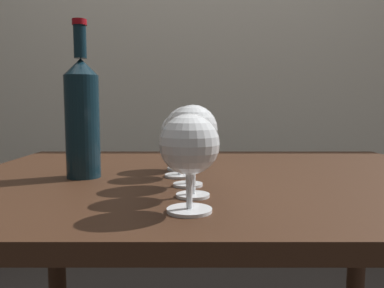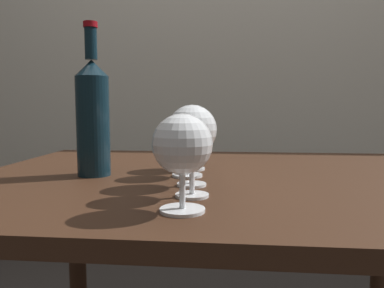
# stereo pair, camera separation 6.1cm
# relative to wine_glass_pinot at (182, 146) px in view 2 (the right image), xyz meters

# --- Properties ---
(back_wall) EXTENTS (5.00, 0.08, 2.60)m
(back_wall) POSITION_rel_wine_glass_pinot_xyz_m (0.05, 1.48, 0.48)
(back_wall) COLOR beige
(back_wall) RESTS_ON ground_plane
(dining_table) EXTENTS (1.10, 0.82, 0.72)m
(dining_table) POSITION_rel_wine_glass_pinot_xyz_m (0.05, 0.29, -0.20)
(dining_table) COLOR #382114
(dining_table) RESTS_ON ground_plane
(wine_glass_pinot) EXTENTS (0.09, 0.09, 0.14)m
(wine_glass_pinot) POSITION_rel_wine_glass_pinot_xyz_m (0.00, 0.00, 0.00)
(wine_glass_pinot) COLOR white
(wine_glass_pinot) RESTS_ON dining_table
(wine_glass_white) EXTENTS (0.08, 0.08, 0.15)m
(wine_glass_white) POSITION_rel_wine_glass_pinot_xyz_m (0.01, 0.09, 0.01)
(wine_glass_white) COLOR white
(wine_glass_white) RESTS_ON dining_table
(wine_glass_cabernet) EXTENTS (0.09, 0.09, 0.15)m
(wine_glass_cabernet) POSITION_rel_wine_glass_pinot_xyz_m (-0.00, 0.17, 0.01)
(wine_glass_cabernet) COLOR white
(wine_glass_cabernet) RESTS_ON dining_table
(wine_glass_rose) EXTENTS (0.08, 0.08, 0.14)m
(wine_glass_rose) POSITION_rel_wine_glass_pinot_xyz_m (-0.02, 0.27, -0.00)
(wine_glass_rose) COLOR white
(wine_glass_rose) RESTS_ON dining_table
(wine_glass_port) EXTENTS (0.09, 0.09, 0.13)m
(wine_glass_port) POSITION_rel_wine_glass_pinot_xyz_m (-0.02, 0.35, -0.01)
(wine_glass_port) COLOR white
(wine_glass_port) RESTS_ON dining_table
(wine_bottle) EXTENTS (0.07, 0.07, 0.33)m
(wine_bottle) POSITION_rel_wine_glass_pinot_xyz_m (-0.23, 0.26, 0.04)
(wine_bottle) COLOR #0F232D
(wine_bottle) RESTS_ON dining_table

